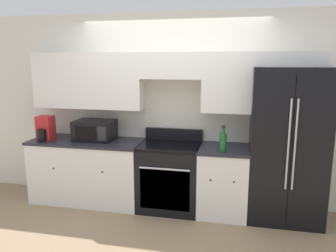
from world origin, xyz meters
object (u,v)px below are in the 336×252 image
Objects in this scene: oven_range at (170,176)px; refrigerator at (287,145)px; bottle at (223,141)px; microwave at (95,130)px.

refrigerator is at bearing 1.72° from oven_range.
bottle reaches higher than oven_range.
refrigerator is at bearing 16.09° from bottle.
oven_range is 1.21m from microwave.
microwave is at bearing 179.96° from refrigerator.
bottle is at bearing -14.21° from oven_range.
oven_range is 1.54m from refrigerator.
bottle is (-0.76, -0.22, 0.06)m from refrigerator.
refrigerator reaches higher than oven_range.
refrigerator reaches higher than bottle.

